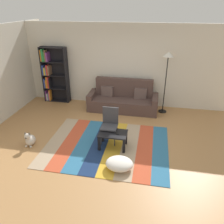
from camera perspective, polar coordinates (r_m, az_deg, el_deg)
name	(u,v)px	position (r m, az deg, el deg)	size (l,w,h in m)	color
ground_plane	(109,142)	(5.84, -0.70, -7.53)	(14.00, 14.00, 0.00)	#B27F4C
back_wall	(124,66)	(7.62, 3.14, 11.68)	(6.80, 0.10, 2.70)	silver
rug	(107,145)	(5.70, -1.34, -8.44)	(3.02, 2.38, 0.01)	tan
couch	(123,100)	(7.44, 2.82, 3.08)	(2.26, 0.80, 1.00)	#4C3833
bookshelf	(52,75)	(8.21, -14.94, 9.09)	(0.90, 0.28, 1.92)	black
coffee_table	(113,136)	(5.46, 0.23, -6.05)	(0.68, 0.46, 0.40)	black
pouf	(119,164)	(4.92, 1.87, -13.00)	(0.59, 0.49, 0.23)	white
dog	(30,140)	(5.99, -20.12, -6.60)	(0.22, 0.35, 0.40)	beige
standing_lamp	(168,63)	(7.05, 13.95, 12.08)	(0.32, 0.32, 1.94)	black
tv_remote	(117,133)	(5.40, 1.16, -5.33)	(0.04, 0.15, 0.02)	black
folding_chair	(110,122)	(5.64, -0.56, -2.52)	(0.40, 0.40, 0.90)	#38383D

